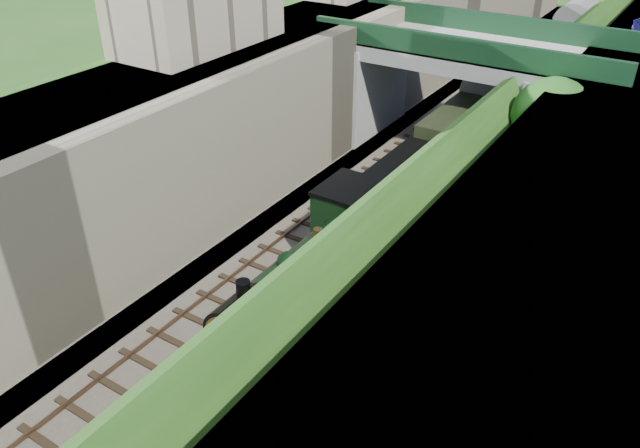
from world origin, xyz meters
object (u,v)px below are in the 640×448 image
at_px(road_bridge, 480,86).
at_px(locomotive, 315,274).
at_px(tree, 555,120).
at_px(tender, 405,197).

distance_m(road_bridge, locomotive, 16.71).
xyz_separation_m(tree, tender, (-4.71, -4.89, -3.03)).
height_order(locomotive, tender, locomotive).
relative_size(road_bridge, locomotive, 1.56).
relative_size(locomotive, tender, 1.70).
xyz_separation_m(road_bridge, locomotive, (0.26, -16.56, -2.18)).
bearing_deg(tender, road_bridge, 91.59).
bearing_deg(tree, road_bridge, 139.10).
distance_m(tree, tender, 7.44).
height_order(road_bridge, locomotive, road_bridge).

